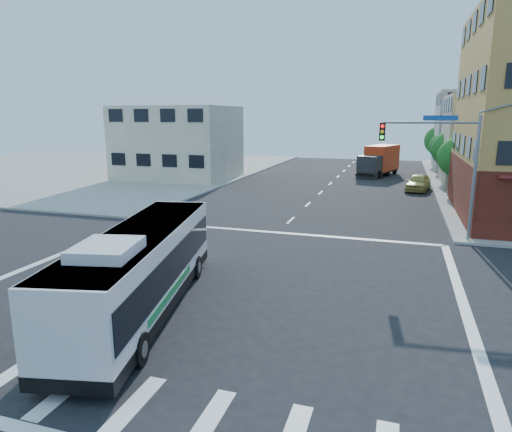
% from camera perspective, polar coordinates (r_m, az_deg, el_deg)
% --- Properties ---
extents(ground, '(120.00, 120.00, 0.00)m').
position_cam_1_polar(ground, '(19.24, -4.71, -8.86)').
color(ground, black).
rests_on(ground, ground).
extents(sidewalk_nw, '(50.00, 50.00, 0.15)m').
position_cam_1_polar(sidewalk_nw, '(66.78, -21.50, 5.64)').
color(sidewalk_nw, gray).
rests_on(sidewalk_nw, ground).
extents(building_east_near, '(12.06, 10.06, 9.00)m').
position_cam_1_polar(building_east_near, '(51.59, 29.17, 8.14)').
color(building_east_near, '#C0AF92').
rests_on(building_east_near, ground).
extents(building_east_far, '(12.06, 10.06, 10.00)m').
position_cam_1_polar(building_east_far, '(65.35, 26.85, 9.39)').
color(building_east_far, '#ACADA7').
rests_on(building_east_far, ground).
extents(building_west, '(12.06, 10.06, 8.00)m').
position_cam_1_polar(building_west, '(52.40, -9.71, 9.01)').
color(building_west, beige).
rests_on(building_west, ground).
extents(signal_mast_ne, '(7.91, 1.13, 8.07)m').
position_cam_1_polar(signal_mast_ne, '(27.34, 22.33, 7.34)').
color(signal_mast_ne, slate).
rests_on(signal_mast_ne, ground).
extents(street_tree_a, '(3.60, 3.60, 5.53)m').
position_cam_1_polar(street_tree_a, '(44.89, 24.14, 7.03)').
color(street_tree_a, '#341E12').
rests_on(street_tree_a, ground).
extents(street_tree_b, '(3.80, 3.80, 5.79)m').
position_cam_1_polar(street_tree_b, '(52.82, 23.23, 7.94)').
color(street_tree_b, '#341E12').
rests_on(street_tree_b, ground).
extents(street_tree_c, '(3.40, 3.40, 5.29)m').
position_cam_1_polar(street_tree_c, '(60.79, 22.53, 8.18)').
color(street_tree_c, '#341E12').
rests_on(street_tree_c, ground).
extents(street_tree_d, '(4.00, 4.00, 6.03)m').
position_cam_1_polar(street_tree_d, '(68.73, 22.03, 8.96)').
color(street_tree_d, '#341E12').
rests_on(street_tree_d, ground).
extents(transit_bus, '(4.73, 11.55, 3.35)m').
position_cam_1_polar(transit_bus, '(16.88, -14.07, -6.37)').
color(transit_bus, black).
rests_on(transit_bus, ground).
extents(box_truck, '(4.62, 8.18, 3.54)m').
position_cam_1_polar(box_truck, '(56.02, 15.11, 6.62)').
color(box_truck, '#242529').
rests_on(box_truck, ground).
extents(parked_car, '(2.70, 4.95, 1.60)m').
position_cam_1_polar(parked_car, '(45.93, 19.62, 3.98)').
color(parked_car, tan).
rests_on(parked_car, ground).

